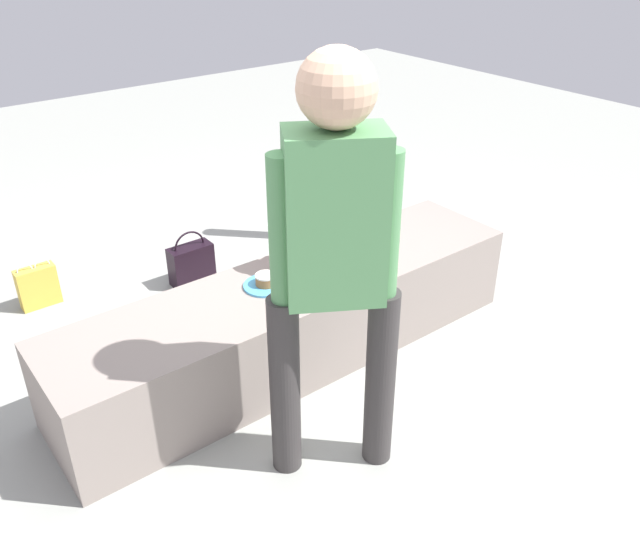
{
  "coord_description": "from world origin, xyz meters",
  "views": [
    {
      "loc": [
        -1.59,
        -2.27,
        2.07
      ],
      "look_at": [
        -0.09,
        -0.33,
        0.71
      ],
      "focal_mm": 36.61,
      "sensor_mm": 36.0,
      "label": 1
    }
  ],
  "objects_px": {
    "cake_plate": "(266,283)",
    "handbag_black_leather": "(191,263)",
    "gift_bag": "(38,286)",
    "water_bottle_near_gift": "(362,258)",
    "adult_standing": "(335,245)",
    "child_seated": "(311,234)",
    "party_cup_red": "(266,303)"
  },
  "relations": [
    {
      "from": "child_seated",
      "to": "cake_plate",
      "type": "bearing_deg",
      "value": 176.02
    },
    {
      "from": "cake_plate",
      "to": "party_cup_red",
      "type": "height_order",
      "value": "cake_plate"
    },
    {
      "from": "adult_standing",
      "to": "water_bottle_near_gift",
      "type": "xyz_separation_m",
      "value": [
        1.19,
        1.17,
        -0.94
      ]
    },
    {
      "from": "cake_plate",
      "to": "party_cup_red",
      "type": "xyz_separation_m",
      "value": [
        0.26,
        0.43,
        -0.43
      ]
    },
    {
      "from": "adult_standing",
      "to": "party_cup_red",
      "type": "distance_m",
      "value": 1.57
    },
    {
      "from": "child_seated",
      "to": "adult_standing",
      "type": "xyz_separation_m",
      "value": [
        -0.42,
        -0.7,
        0.35
      ]
    },
    {
      "from": "adult_standing",
      "to": "child_seated",
      "type": "bearing_deg",
      "value": 59.02
    },
    {
      "from": "cake_plate",
      "to": "gift_bag",
      "type": "bearing_deg",
      "value": 120.15
    },
    {
      "from": "gift_bag",
      "to": "handbag_black_leather",
      "type": "relative_size",
      "value": 0.84
    },
    {
      "from": "cake_plate",
      "to": "water_bottle_near_gift",
      "type": "height_order",
      "value": "cake_plate"
    },
    {
      "from": "child_seated",
      "to": "gift_bag",
      "type": "distance_m",
      "value": 1.75
    },
    {
      "from": "child_seated",
      "to": "handbag_black_leather",
      "type": "height_order",
      "value": "child_seated"
    },
    {
      "from": "party_cup_red",
      "to": "water_bottle_near_gift",
      "type": "bearing_deg",
      "value": 2.03
    },
    {
      "from": "gift_bag",
      "to": "water_bottle_near_gift",
      "type": "bearing_deg",
      "value": -25.3
    },
    {
      "from": "cake_plate",
      "to": "handbag_black_leather",
      "type": "relative_size",
      "value": 0.64
    },
    {
      "from": "adult_standing",
      "to": "handbag_black_leather",
      "type": "height_order",
      "value": "adult_standing"
    },
    {
      "from": "adult_standing",
      "to": "gift_bag",
      "type": "relative_size",
      "value": 5.86
    },
    {
      "from": "gift_bag",
      "to": "water_bottle_near_gift",
      "type": "xyz_separation_m",
      "value": [
        1.78,
        -0.84,
        -0.04
      ]
    },
    {
      "from": "gift_bag",
      "to": "handbag_black_leather",
      "type": "distance_m",
      "value": 0.89
    },
    {
      "from": "party_cup_red",
      "to": "handbag_black_leather",
      "type": "bearing_deg",
      "value": 107.51
    },
    {
      "from": "handbag_black_leather",
      "to": "party_cup_red",
      "type": "bearing_deg",
      "value": -72.49
    },
    {
      "from": "cake_plate",
      "to": "handbag_black_leather",
      "type": "height_order",
      "value": "cake_plate"
    },
    {
      "from": "water_bottle_near_gift",
      "to": "child_seated",
      "type": "bearing_deg",
      "value": -148.29
    },
    {
      "from": "cake_plate",
      "to": "water_bottle_near_gift",
      "type": "bearing_deg",
      "value": 23.96
    },
    {
      "from": "child_seated",
      "to": "water_bottle_near_gift",
      "type": "height_order",
      "value": "child_seated"
    },
    {
      "from": "adult_standing",
      "to": "gift_bag",
      "type": "height_order",
      "value": "adult_standing"
    },
    {
      "from": "adult_standing",
      "to": "handbag_black_leather",
      "type": "xyz_separation_m",
      "value": [
        0.25,
        1.71,
        -0.9
      ]
    },
    {
      "from": "child_seated",
      "to": "party_cup_red",
      "type": "relative_size",
      "value": 4.94
    },
    {
      "from": "child_seated",
      "to": "handbag_black_leather",
      "type": "distance_m",
      "value": 1.16
    },
    {
      "from": "cake_plate",
      "to": "gift_bag",
      "type": "xyz_separation_m",
      "value": [
        -0.75,
        1.29,
        -0.36
      ]
    },
    {
      "from": "child_seated",
      "to": "water_bottle_near_gift",
      "type": "xyz_separation_m",
      "value": [
        0.77,
        0.47,
        -0.59
      ]
    },
    {
      "from": "child_seated",
      "to": "handbag_black_leather",
      "type": "relative_size",
      "value": 1.39
    }
  ]
}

